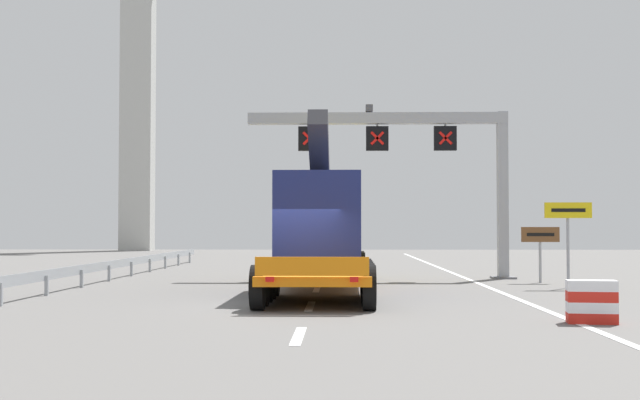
% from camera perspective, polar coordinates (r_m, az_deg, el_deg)
% --- Properties ---
extents(ground, '(112.00, 112.00, 0.00)m').
position_cam_1_polar(ground, '(21.48, -1.95, -7.25)').
color(ground, slate).
extents(lane_markings, '(0.20, 60.96, 0.01)m').
position_cam_1_polar(lane_markings, '(44.59, 0.43, -4.49)').
color(lane_markings, silver).
rests_on(lane_markings, ground).
extents(edge_line_right, '(0.20, 63.00, 0.01)m').
position_cam_1_polar(edge_line_right, '(33.77, 9.89, -5.28)').
color(edge_line_right, silver).
rests_on(edge_line_right, ground).
extents(overhead_lane_gantry, '(10.55, 0.90, 6.90)m').
position_cam_1_polar(overhead_lane_gantry, '(33.28, 6.47, 3.72)').
color(overhead_lane_gantry, '#9EA0A5').
rests_on(overhead_lane_gantry, ground).
extents(heavy_haul_truck_orange, '(3.09, 14.08, 5.30)m').
position_cam_1_polar(heavy_haul_truck_orange, '(27.52, 0.19, -1.94)').
color(heavy_haul_truck_orange, orange).
rests_on(heavy_haul_truck_orange, ground).
extents(exit_sign_yellow, '(1.56, 0.15, 2.84)m').
position_cam_1_polar(exit_sign_yellow, '(28.82, 16.63, -1.51)').
color(exit_sign_yellow, '#9EA0A5').
rests_on(exit_sign_yellow, ground).
extents(tourist_info_sign_brown, '(1.38, 0.15, 2.03)m').
position_cam_1_polar(tourist_info_sign_brown, '(31.38, 14.86, -2.71)').
color(tourist_info_sign_brown, '#9EA0A5').
rests_on(tourist_info_sign_brown, ground).
extents(crash_barrier_striped, '(1.06, 0.63, 0.90)m').
position_cam_1_polar(crash_barrier_striped, '(18.38, 18.11, -6.65)').
color(crash_barrier_striped, red).
rests_on(crash_barrier_striped, ground).
extents(guardrail_left, '(0.13, 29.81, 0.76)m').
position_cam_1_polar(guardrail_left, '(35.38, -12.86, -4.20)').
color(guardrail_left, '#999EA3').
rests_on(guardrail_left, ground).
extents(bridge_pylon_distant, '(9.00, 2.00, 41.83)m').
position_cam_1_polar(bridge_pylon_distant, '(78.25, -12.33, 12.40)').
color(bridge_pylon_distant, '#B7B7B2').
rests_on(bridge_pylon_distant, ground).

